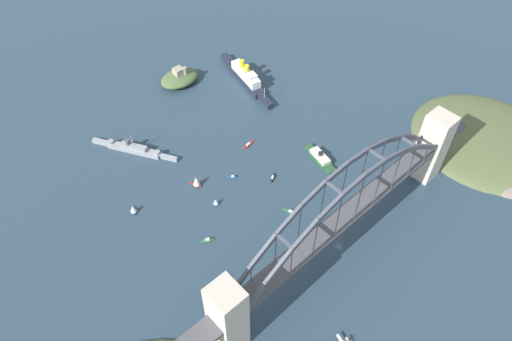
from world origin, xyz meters
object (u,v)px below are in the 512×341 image
object	(u,v)px
ocean_liner	(246,77)
small_boat_1	(216,202)
small_boat_2	(273,178)
small_boat_3	(133,209)
small_boat_8	(381,162)
harbor_arch_bridge	(345,217)
small_boat_4	(232,177)
naval_cruiser	(133,149)
small_boat_5	(207,240)
fort_island_mid_harbor	(179,78)
channel_marker_buoy	(305,235)
small_boat_9	(290,212)
harbor_ferry_steamer	(320,158)
small_boat_0	(196,181)
small_boat_6	(221,281)
small_boat_7	(249,144)

from	to	relation	value
ocean_liner	small_boat_1	bearing A→B (deg)	-140.09
small_boat_2	small_boat_3	size ratio (longest dim) A/B	1.08
ocean_liner	small_boat_8	world-z (taller)	ocean_liner
harbor_arch_bridge	small_boat_4	world-z (taller)	harbor_arch_bridge
small_boat_1	small_boat_8	xyz separation A→B (m)	(114.95, -53.86, 0.39)
naval_cruiser	small_boat_5	size ratio (longest dim) A/B	7.42
fort_island_mid_harbor	small_boat_3	bearing A→B (deg)	-138.63
small_boat_2	small_boat_4	world-z (taller)	small_boat_4
naval_cruiser	channel_marker_buoy	bearing A→B (deg)	-74.25
ocean_liner	small_boat_8	distance (m)	144.39
small_boat_4	small_boat_9	bearing A→B (deg)	-80.07
small_boat_2	harbor_arch_bridge	bearing A→B (deg)	-96.97
harbor_arch_bridge	harbor_ferry_steamer	world-z (taller)	harbor_arch_bridge
small_boat_0	channel_marker_buoy	xyz separation A→B (m)	(26.03, -82.56, -3.67)
harbor_ferry_steamer	small_boat_2	bearing A→B (deg)	164.51
small_boat_6	channel_marker_buoy	size ratio (longest dim) A/B	2.77
ocean_liner	small_boat_4	distance (m)	115.26
small_boat_4	channel_marker_buoy	world-z (taller)	channel_marker_buoy
small_boat_6	small_boat_5	bearing A→B (deg)	67.09
ocean_liner	small_boat_3	distance (m)	164.22
small_boat_1	small_boat_7	world-z (taller)	small_boat_1
ocean_liner	small_boat_7	world-z (taller)	ocean_liner
small_boat_6	channel_marker_buoy	xyz separation A→B (m)	(63.05, -9.90, -2.48)
harbor_ferry_steamer	harbor_arch_bridge	bearing A→B (deg)	-128.51
small_boat_1	fort_island_mid_harbor	bearing A→B (deg)	63.68
fort_island_mid_harbor	small_boat_4	bearing A→B (deg)	-108.46
small_boat_5	channel_marker_buoy	xyz separation A→B (m)	(50.20, -40.29, 0.34)
small_boat_0	small_boat_4	xyz separation A→B (m)	(23.73, -11.58, -3.86)
small_boat_0	small_boat_5	distance (m)	48.85
small_boat_4	small_boat_6	distance (m)	86.19
small_boat_0	channel_marker_buoy	distance (m)	86.64
naval_cruiser	harbor_ferry_steamer	bearing A→B (deg)	-46.31
small_boat_0	small_boat_3	size ratio (longest dim) A/B	1.35
naval_cruiser	small_boat_2	bearing A→B (deg)	-57.21
ocean_liner	small_boat_9	bearing A→B (deg)	-119.90
small_boat_5	small_boat_7	bearing A→B (deg)	31.19
small_boat_0	small_boat_8	bearing A→B (deg)	-33.82
fort_island_mid_harbor	small_boat_8	world-z (taller)	fort_island_mid_harbor
harbor_ferry_steamer	small_boat_4	xyz separation A→B (m)	(-60.56, 31.10, -1.57)
small_boat_0	small_boat_6	xyz separation A→B (m)	(-37.02, -72.66, -1.18)
channel_marker_buoy	small_boat_9	bearing A→B (deg)	72.12
small_boat_8	channel_marker_buoy	size ratio (longest dim) A/B	2.42
naval_cruiser	small_boat_6	xyz separation A→B (m)	(-22.70, -133.20, 0.85)
small_boat_0	small_boat_8	world-z (taller)	small_boat_0
small_boat_9	small_boat_2	bearing A→B (deg)	67.48
harbor_ferry_steamer	small_boat_6	distance (m)	124.96
small_boat_9	small_boat_5	bearing A→B (deg)	160.64
small_boat_4	small_boat_8	xyz separation A→B (m)	(90.47, -64.94, 2.20)
ocean_liner	small_boat_6	distance (m)	201.30
small_boat_0	small_boat_6	distance (m)	81.56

